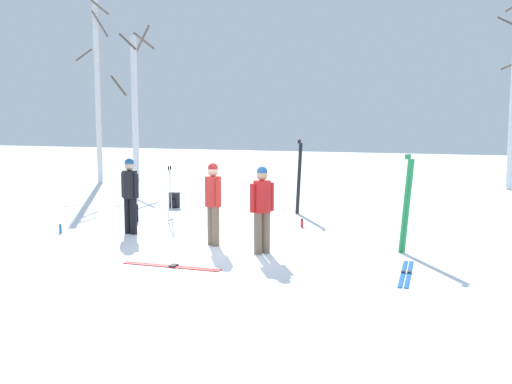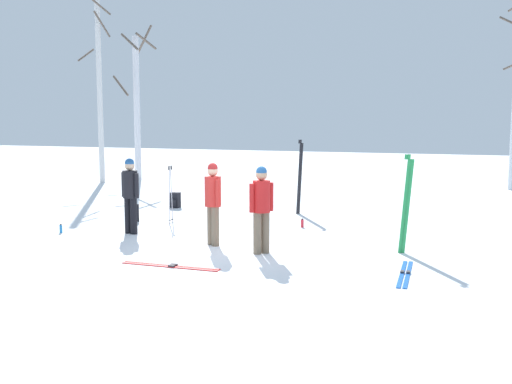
% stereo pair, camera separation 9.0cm
% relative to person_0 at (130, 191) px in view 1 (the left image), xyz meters
% --- Properties ---
extents(ground_plane, '(60.00, 60.00, 0.00)m').
position_rel_person_0_xyz_m(ground_plane, '(2.80, -1.04, -0.98)').
color(ground_plane, white).
extents(person_0, '(0.50, 0.34, 1.72)m').
position_rel_person_0_xyz_m(person_0, '(0.00, 0.00, 0.00)').
color(person_0, black).
rests_on(person_0, ground_plane).
extents(person_1, '(0.42, 0.37, 1.72)m').
position_rel_person_0_xyz_m(person_1, '(2.24, -0.60, 0.00)').
color(person_1, '#72604C').
rests_on(person_1, ground_plane).
extents(person_2, '(0.39, 0.40, 1.72)m').
position_rel_person_0_xyz_m(person_2, '(3.42, -1.03, 0.00)').
color(person_2, '#72604C').
rests_on(person_2, ground_plane).
extents(ski_pair_planted_0, '(0.13, 0.24, 2.00)m').
position_rel_person_0_xyz_m(ski_pair_planted_0, '(2.98, 3.89, 0.01)').
color(ski_pair_planted_0, black).
rests_on(ski_pair_planted_0, ground_plane).
extents(ski_pair_planted_1, '(0.26, 0.12, 1.94)m').
position_rel_person_0_xyz_m(ski_pair_planted_1, '(6.09, -0.13, -0.01)').
color(ski_pair_planted_1, green).
rests_on(ski_pair_planted_1, ground_plane).
extents(ski_pair_lying_0, '(0.20, 1.85, 0.05)m').
position_rel_person_0_xyz_m(ski_pair_lying_0, '(6.23, -1.80, -0.97)').
color(ski_pair_lying_0, blue).
rests_on(ski_pair_lying_0, ground_plane).
extents(ski_pair_lying_1, '(1.89, 0.22, 0.05)m').
position_rel_person_0_xyz_m(ski_pair_lying_1, '(2.17, -2.53, -0.97)').
color(ski_pair_lying_1, red).
rests_on(ski_pair_lying_1, ground_plane).
extents(ski_poles_0, '(0.07, 0.23, 1.42)m').
position_rel_person_0_xyz_m(ski_poles_0, '(0.26, 1.55, -0.22)').
color(ski_poles_0, '#B2B2BC').
rests_on(ski_poles_0, ground_plane).
extents(backpack_0, '(0.28, 0.31, 0.44)m').
position_rel_person_0_xyz_m(backpack_0, '(-0.68, 3.82, -0.77)').
color(backpack_0, black).
rests_on(backpack_0, ground_plane).
extents(backpack_1, '(0.34, 0.34, 0.44)m').
position_rel_person_0_xyz_m(backpack_1, '(-0.73, 1.40, -0.77)').
color(backpack_1, black).
rests_on(backpack_1, ground_plane).
extents(water_bottle_0, '(0.07, 0.07, 0.21)m').
position_rel_person_0_xyz_m(water_bottle_0, '(3.53, 1.92, -0.88)').
color(water_bottle_0, red).
rests_on(water_bottle_0, ground_plane).
extents(water_bottle_1, '(0.06, 0.06, 0.21)m').
position_rel_person_0_xyz_m(water_bottle_1, '(-1.57, -0.42, -0.88)').
color(water_bottle_1, '#1E72BF').
rests_on(water_bottle_1, ground_plane).
extents(birch_tree_0, '(1.10, 1.10, 7.49)m').
position_rel_person_0_xyz_m(birch_tree_0, '(-6.02, 8.71, 2.86)').
color(birch_tree_0, silver).
rests_on(birch_tree_0, ground_plane).
extents(birch_tree_1, '(1.70, 1.60, 6.13)m').
position_rel_person_0_xyz_m(birch_tree_1, '(-5.30, 10.27, 2.07)').
color(birch_tree_1, silver).
rests_on(birch_tree_1, ground_plane).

